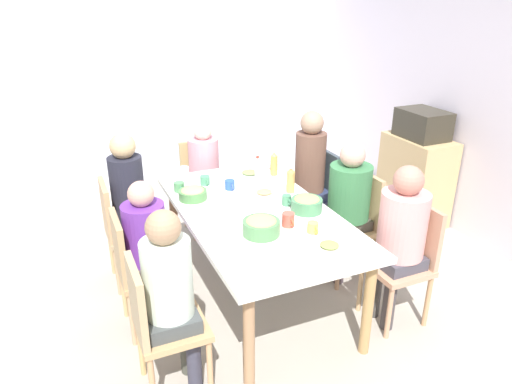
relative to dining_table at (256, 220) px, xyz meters
name	(u,v)px	position (x,y,z in m)	size (l,w,h in m)	color
ground_plane	(256,297)	(0.00, 0.00, -0.69)	(6.66, 6.66, 0.00)	#A59D8F
wall_back	(504,109)	(0.00, 2.39, 0.61)	(5.79, 0.12, 2.60)	silver
wall_left	(162,78)	(-2.83, 0.00, 0.61)	(0.12, 4.90, 2.60)	silver
dining_table	(256,220)	(0.00, 0.00, 0.00)	(1.93, 1.04, 0.77)	white
chair_0	(157,321)	(0.64, -0.90, -0.18)	(0.40, 0.40, 0.90)	tan
person_0	(170,288)	(0.64, -0.81, 0.03)	(0.30, 0.30, 1.20)	#44453B
chair_1	(122,227)	(-0.64, -0.90, -0.18)	(0.40, 0.40, 0.90)	tan
person_1	(130,198)	(-0.64, -0.81, 0.06)	(0.30, 0.30, 1.28)	#474540
chair_2	(137,266)	(0.00, -0.90, -0.18)	(0.40, 0.40, 0.90)	tan
person_2	(148,243)	(0.00, -0.81, -0.01)	(0.30, 0.30, 1.13)	#3B433B
chair_3	(316,192)	(-0.64, 0.90, -0.18)	(0.40, 0.40, 0.90)	#363753
person_3	(309,168)	(-0.64, 0.81, 0.08)	(0.30, 0.30, 1.29)	#283349
chair_4	(202,181)	(-1.34, 0.00, -0.18)	(0.40, 0.40, 0.90)	tan
person_4	(205,168)	(-1.25, 0.00, -0.01)	(0.30, 0.30, 1.14)	#323950
chair_5	(355,220)	(0.00, 0.90, -0.18)	(0.40, 0.40, 0.90)	tan
person_5	(348,198)	(0.00, 0.81, 0.03)	(0.34, 0.34, 1.19)	#493C41
chair_6	(407,256)	(0.64, 0.90, -0.18)	(0.40, 0.40, 0.90)	tan
person_6	(401,231)	(0.64, 0.81, 0.04)	(0.33, 0.33, 1.21)	#423C3D
plate_0	(329,247)	(0.70, 0.20, 0.09)	(0.22, 0.22, 0.04)	silver
plate_1	(250,174)	(-0.69, 0.24, 0.09)	(0.26, 0.26, 0.04)	white
plate_2	(264,193)	(-0.24, 0.18, 0.09)	(0.22, 0.22, 0.04)	white
bowl_0	(261,226)	(0.35, -0.11, 0.14)	(0.25, 0.25, 0.12)	#4E824F
bowl_1	(307,204)	(0.15, 0.34, 0.14)	(0.23, 0.23, 0.12)	#447F54
bowl_2	(193,194)	(-0.39, -0.37, 0.12)	(0.22, 0.22, 0.09)	#487B43
cup_0	(287,200)	(0.00, 0.25, 0.12)	(0.11, 0.07, 0.08)	#46835F
cup_1	(230,185)	(-0.46, -0.03, 0.12)	(0.12, 0.08, 0.08)	#2C54A3
cup_2	(288,220)	(0.32, 0.10, 0.13)	(0.12, 0.09, 0.10)	#CE5042
cup_3	(313,228)	(0.47, 0.21, 0.12)	(0.11, 0.07, 0.08)	#E9CB54
cup_4	(179,187)	(-0.58, -0.42, 0.12)	(0.12, 0.08, 0.08)	#508E59
cup_5	(205,180)	(-0.64, -0.19, 0.11)	(0.12, 0.08, 0.07)	#498866
cup_6	(184,172)	(-0.88, -0.30, 0.12)	(0.12, 0.09, 0.09)	white
cup_7	(267,164)	(-0.78, 0.45, 0.12)	(0.12, 0.08, 0.09)	white
bottle_0	(274,164)	(-0.61, 0.44, 0.18)	(0.06, 0.06, 0.22)	gold
bottle_1	(291,180)	(-0.21, 0.39, 0.18)	(0.07, 0.07, 0.22)	tan
bottle_2	(258,169)	(-0.54, 0.25, 0.18)	(0.05, 0.05, 0.22)	silver
side_cabinet	(415,179)	(-0.64, 2.09, -0.24)	(0.70, 0.44, 0.90)	tan
microwave	(423,124)	(-0.64, 2.09, 0.35)	(0.48, 0.36, 0.28)	#2E2A20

